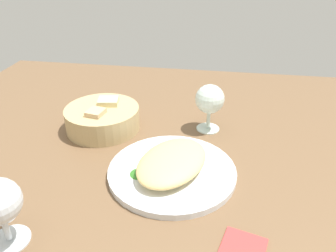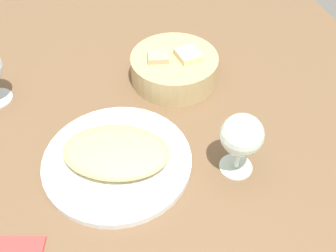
{
  "view_description": "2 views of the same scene",
  "coord_description": "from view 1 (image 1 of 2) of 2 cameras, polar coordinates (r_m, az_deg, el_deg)",
  "views": [
    {
      "loc": [
        -51.83,
        -11.62,
        43.94
      ],
      "look_at": [
        17.08,
        -0.61,
        4.47
      ],
      "focal_mm": 35.42,
      "sensor_mm": 36.0,
      "label": 1
    },
    {
      "loc": [
        1.52,
        -49.71,
        57.21
      ],
      "look_at": [
        14.47,
        -1.47,
        5.1
      ],
      "focal_mm": 42.18,
      "sensor_mm": 36.0,
      "label": 2
    }
  ],
  "objects": [
    {
      "name": "wine_glass_near",
      "position": [
        0.85,
        7.19,
        4.34
      ],
      "size": [
        7.47,
        7.47,
        12.48
      ],
      "color": "silver",
      "rests_on": "ground_plane"
    },
    {
      "name": "ground_plane",
      "position": [
        0.7,
        -2.77,
        -10.78
      ],
      "size": [
        140.0,
        140.0,
        2.0
      ],
      "primitive_type": "cube",
      "color": "brown"
    },
    {
      "name": "plate",
      "position": [
        0.71,
        0.7,
        -7.83
      ],
      "size": [
        27.25,
        27.25,
        1.4
      ],
      "primitive_type": "cylinder",
      "color": "silver",
      "rests_on": "ground_plane"
    },
    {
      "name": "bread_basket",
      "position": [
        0.88,
        -11.16,
        1.39
      ],
      "size": [
        19.21,
        19.21,
        7.36
      ],
      "color": "tan",
      "rests_on": "ground_plane"
    },
    {
      "name": "lettuce_garnish",
      "position": [
        0.69,
        -4.97,
        -7.84
      ],
      "size": [
        4.07,
        4.07,
        1.15
      ],
      "primitive_type": "cone",
      "color": "#38832C",
      "rests_on": "plate"
    },
    {
      "name": "omelette",
      "position": [
        0.7,
        0.71,
        -6.15
      ],
      "size": [
        22.55,
        18.76,
        3.73
      ],
      "primitive_type": "ellipsoid",
      "rotation": [
        0.0,
        0.0,
        -0.36
      ],
      "color": "#E9C97C",
      "rests_on": "plate"
    }
  ]
}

